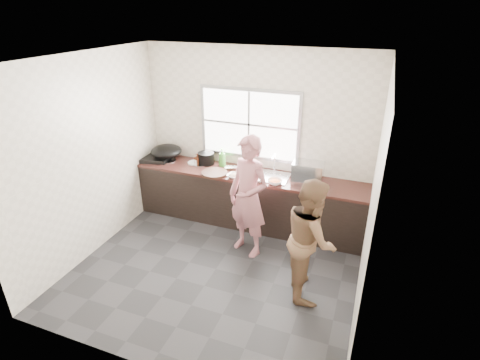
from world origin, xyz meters
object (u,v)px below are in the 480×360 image
at_px(cutting_board, 214,173).
at_px(black_pot, 206,158).
at_px(bowl_held, 259,179).
at_px(wok, 166,151).
at_px(woman, 248,201).
at_px(dish_rack, 308,173).
at_px(bottle_brown_short, 210,157).
at_px(plate_food, 195,163).
at_px(burner, 156,158).
at_px(bottle_green, 222,157).
at_px(bowl_crabs, 275,182).
at_px(person_side, 311,239).
at_px(bowl_mince, 234,176).
at_px(bottle_brown_tall, 198,160).
at_px(pot_lid_left, 168,160).
at_px(glass_jar, 196,162).
at_px(pot_lid_right, 201,164).

bearing_deg(cutting_board, black_pot, 131.49).
bearing_deg(bowl_held, black_pot, 161.54).
bearing_deg(bowl_held, wok, 171.33).
xyz_separation_m(woman, dish_rack, (0.65, 0.70, 0.22)).
bearing_deg(black_pot, bottle_brown_short, 78.53).
distance_m(plate_food, burner, 0.68).
height_order(bottle_green, dish_rack, dish_rack).
distance_m(cutting_board, bowl_crabs, 0.96).
height_order(bowl_held, dish_rack, dish_rack).
bearing_deg(bottle_green, person_side, -38.86).
xyz_separation_m(bowl_mince, bottle_brown_tall, (-0.73, 0.26, 0.06)).
bearing_deg(bottle_green, dish_rack, -6.19).
height_order(bowl_mince, bottle_green, bottle_green).
xyz_separation_m(cutting_board, bottle_brown_tall, (-0.41, 0.26, 0.07)).
relative_size(cutting_board, bottle_green, 1.31).
distance_m(plate_food, pot_lid_left, 0.46).
height_order(woman, bowl_mince, woman).
relative_size(woman, bowl_held, 7.79).
distance_m(woman, glass_jar, 1.39).
bearing_deg(pot_lid_left, bottle_green, 6.64).
bearing_deg(bowl_mince, bowl_crabs, 0.00).
xyz_separation_m(black_pot, pot_lid_right, (-0.08, -0.04, -0.09)).
distance_m(burner, pot_lid_right, 0.79).
relative_size(woman, bowl_crabs, 9.31).
height_order(woman, wok, woman).
bearing_deg(bowl_held, bowl_mince, 180.00).
xyz_separation_m(bottle_brown_tall, wok, (-0.57, 0.00, 0.07)).
xyz_separation_m(bottle_brown_tall, dish_rack, (1.80, -0.07, 0.07)).
xyz_separation_m(wok, pot_lid_left, (0.04, -0.03, -0.15)).
xyz_separation_m(dish_rack, pot_lid_right, (-1.77, 0.11, -0.16)).
bearing_deg(plate_food, pot_lid_left, -172.34).
height_order(plate_food, bottle_brown_short, bottle_brown_short).
distance_m(plate_food, bottle_brown_short, 0.27).
height_order(plate_food, pot_lid_left, plate_food).
xyz_separation_m(bottle_green, burner, (-1.15, -0.13, -0.12)).
height_order(black_pot, glass_jar, black_pot).
bearing_deg(bowl_mince, person_side, -37.09).
xyz_separation_m(bottle_brown_tall, pot_lid_left, (-0.53, -0.03, -0.08)).
bearing_deg(woman, bowl_crabs, 88.42).
height_order(plate_food, dish_rack, dish_rack).
xyz_separation_m(bowl_crabs, pot_lid_right, (-1.34, 0.30, -0.02)).
height_order(cutting_board, dish_rack, dish_rack).
relative_size(woman, glass_jar, 17.57).
bearing_deg(burner, pot_lid_right, 6.81).
xyz_separation_m(bowl_crabs, bottle_green, (-0.97, 0.34, 0.12)).
bearing_deg(pot_lid_left, cutting_board, -13.52).
bearing_deg(pot_lid_right, bowl_crabs, -12.51).
relative_size(pot_lid_left, pot_lid_right, 0.94).
bearing_deg(person_side, woman, 43.27).
distance_m(bowl_mince, bowl_held, 0.39).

